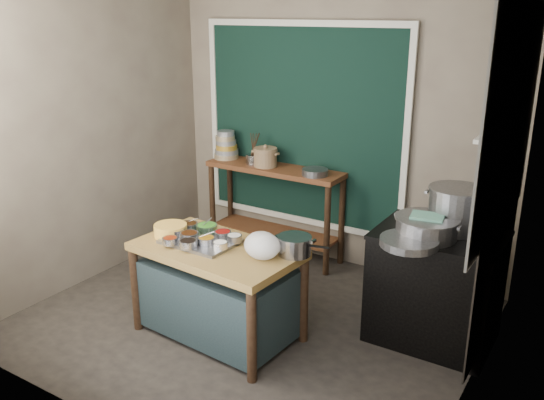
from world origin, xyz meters
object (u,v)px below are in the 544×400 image
Objects in this scene: utensil_cup at (254,159)px; stove_block at (435,288)px; prep_table at (218,292)px; yellow_basin at (171,230)px; ceramic_crock at (265,158)px; back_counter at (275,211)px; saucepan at (294,245)px; steamer at (426,227)px; stock_pot at (456,209)px; condiment_tray at (200,241)px.

stove_block is at bearing -18.34° from utensil_cup.
prep_table is 0.61m from yellow_basin.
yellow_basin is at bearing -85.70° from ceramic_crock.
yellow_basin is at bearing -88.91° from back_counter.
saucepan reaches higher than stove_block.
steamer is (1.83, -0.87, 0.48)m from back_counter.
stove_block is 2.10m from yellow_basin.
saucepan is at bearing -142.95° from stove_block.
saucepan reaches higher than prep_table.
utensil_cup reaches higher than stove_block.
back_counter is at bearing 113.07° from saucepan.
steamer is (1.92, -0.83, -0.08)m from ceramic_crock.
stock_pot is (1.96, -0.61, 0.57)m from back_counter.
ceramic_crock is at bearing 160.83° from stove_block.
utensil_cup is (-0.27, 1.58, 0.20)m from yellow_basin.
utensil_cup is 0.66× the size of ceramic_crock.
prep_table is at bearing -65.75° from utensil_cup.
yellow_basin is at bearing -155.02° from stove_block.
stock_pot is at bearing -17.35° from back_counter.
stove_block is 3.59× the size of ceramic_crock.
prep_table is 0.42m from condiment_tray.
steamer is (-0.07, -0.14, 0.53)m from stove_block.
stove_block is 2.19m from ceramic_crock.
back_counter is at bearing 91.09° from yellow_basin.
saucepan is at bearing 23.25° from prep_table.
stock_pot is at bearing 27.05° from yellow_basin.
yellow_basin is 1.57× the size of utensil_cup.
ceramic_crock is at bearing 94.30° from yellow_basin.
stock_pot is 0.90× the size of steamer.
ceramic_crock is at bearing 114.01° from prep_table.
prep_table is 1.65m from steamer.
prep_table is at bearing -1.12° from condiment_tray.
yellow_basin is (-0.44, -0.02, 0.42)m from prep_table.
yellow_basin reaches higher than condiment_tray.
stove_block is at bearing 28.00° from condiment_tray.
saucepan reaches higher than condiment_tray.
condiment_tray is 3.32× the size of utensil_cup.
saucepan is (1.00, 0.22, 0.02)m from yellow_basin.
prep_table is 1.67m from stove_block.
condiment_tray is 1.61m from ceramic_crock.
steamer reaches higher than prep_table.
steamer is at bearing 25.00° from condiment_tray.
yellow_basin is 1.61m from utensil_cup.
ceramic_crock is (-0.09, -0.04, 0.56)m from back_counter.
utensil_cup is 0.35× the size of steamer.
condiment_tray is 1.17× the size of steamer.
steamer reaches higher than back_counter.
condiment_tray is at bearing 4.94° from yellow_basin.
stock_pot is (0.93, 0.77, 0.23)m from saucepan.
stock_pot is at bearing 26.02° from saucepan.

